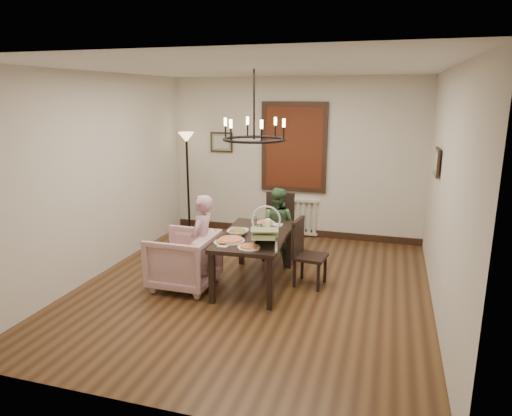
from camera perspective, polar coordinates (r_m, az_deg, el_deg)
The scene contains 17 objects.
room_shell at distance 6.06m, azimuth 0.59°, elevation 3.58°, with size 4.51×5.00×2.81m.
dining_table at distance 6.05m, azimuth -0.23°, elevation -4.08°, with size 0.93×1.54×0.70m.
chair_far at distance 7.05m, azimuth 2.71°, elevation -2.37°, with size 0.45×0.45×1.02m, color black, non-canonical shape.
chair_right at distance 6.13m, azimuth 6.84°, elevation -5.58°, with size 0.40×0.40×0.90m, color black, non-canonical shape.
armchair at distance 6.14m, azimuth -9.04°, elevation -6.42°, with size 0.80×0.82×0.74m, color #CE9EA6.
elderly_woman at distance 6.01m, azimuth -6.72°, elevation -5.27°, with size 0.38×0.25×1.04m, color #C98EA1.
seated_man at distance 6.88m, azimuth 2.63°, elevation -3.01°, with size 0.47×0.37×0.97m, color #41693E.
baby_bouncer at distance 5.54m, azimuth 1.13°, elevation -3.05°, with size 0.38×0.52×0.34m, color #D5F2A6, non-canonical shape.
salad_bowl at distance 6.00m, azimuth -2.29°, elevation -2.99°, with size 0.33×0.33×0.08m, color white.
pizza_platter at distance 5.74m, azimuth -3.14°, elevation -4.03°, with size 0.34×0.34×0.04m, color tan.
drinking_glass at distance 5.99m, azimuth 0.43°, elevation -2.68°, with size 0.07×0.07×0.15m, color silver.
window_blinds at distance 8.04m, azimuth 4.76°, elevation 7.57°, with size 1.00×0.03×1.40m, color maroon.
radiator at distance 8.29m, azimuth 4.62°, elevation -1.03°, with size 0.92×0.12×0.62m, color silver, non-canonical shape.
picture_back at distance 8.42m, azimuth -4.33°, elevation 8.21°, with size 0.42×0.03×0.36m, color black.
picture_right at distance 6.34m, azimuth 21.69°, elevation 5.35°, with size 0.42×0.03×0.36m, color black.
floor_lamp at distance 8.45m, azimuth -8.50°, elevation 2.98°, with size 0.30×0.30×1.80m, color black, non-canonical shape.
chandelier at distance 5.78m, azimuth -0.24°, elevation 8.58°, with size 0.80×0.80×0.04m, color black.
Camera 1 is at (1.64, -5.36, 2.50)m, focal length 32.00 mm.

